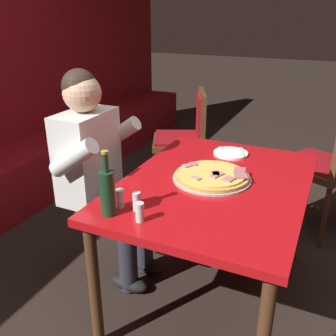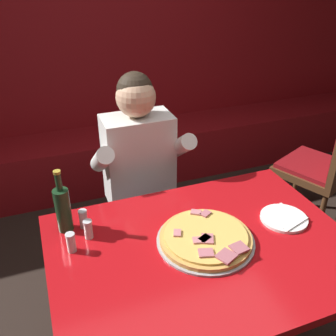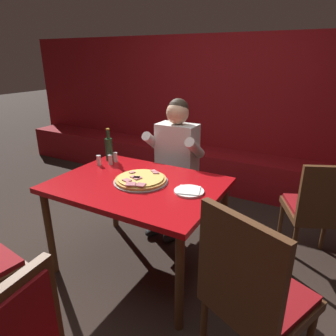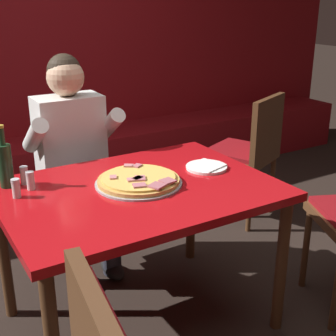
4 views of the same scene
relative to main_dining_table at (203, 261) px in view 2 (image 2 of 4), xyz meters
The scene contains 11 objects.
booth_wall_panel 2.20m from the main_dining_table, 90.00° to the left, with size 6.80×0.16×1.90m, color maroon.
booth_bench 1.91m from the main_dining_table, 90.00° to the left, with size 6.46×0.48×0.46m, color maroon.
main_dining_table is the anchor object (origin of this frame).
pizza 0.10m from the main_dining_table, 55.15° to the left, with size 0.41×0.41×0.05m.
plate_white_paper 0.42m from the main_dining_table, ahead, with size 0.21×0.21×0.02m.
beer_bottle 0.63m from the main_dining_table, 148.51° to the left, with size 0.07×0.07×0.29m.
shaker_red_pepper_flakes 0.50m from the main_dining_table, 152.56° to the left, with size 0.04×0.04×0.09m.
shaker_parmesan 0.55m from the main_dining_table, 145.32° to the left, with size 0.04×0.04×0.09m.
shaker_oregano 0.55m from the main_dining_table, 162.08° to the left, with size 0.04×0.04×0.09m.
diner_seated_blue_shirt 0.68m from the main_dining_table, 94.39° to the left, with size 0.53×0.53×1.27m.
dining_chair_near_left 1.40m from the main_dining_table, 27.94° to the left, with size 0.58×0.58×0.93m.
Camera 2 is at (-0.55, -1.05, 1.78)m, focal length 40.00 mm.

